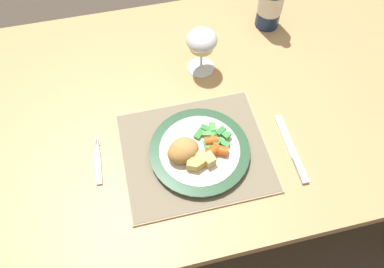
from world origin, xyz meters
TOP-DOWN VIEW (x-y plane):
  - ground_plane at (0.00, 0.00)m, footprint 6.00×6.00m
  - dining_table at (0.00, 0.00)m, footprint 1.59×0.81m
  - placemat at (-0.05, -0.15)m, footprint 0.35×0.30m
  - dinner_plate at (-0.04, -0.16)m, footprint 0.24×0.24m
  - breaded_croquettes at (-0.09, -0.16)m, footprint 0.08×0.07m
  - green_beans_pile at (-0.00, -0.13)m, footprint 0.09×0.08m
  - glazed_carrots at (-0.01, -0.17)m, footprint 0.06×0.06m
  - fork at (-0.28, -0.13)m, footprint 0.02×0.13m
  - table_knife at (0.18, -0.21)m, footprint 0.02×0.20m
  - wine_glass at (0.03, 0.11)m, footprint 0.08×0.08m
  - roast_potatoes at (-0.05, -0.20)m, footprint 0.07×0.04m

SIDE VIEW (x-z plane):
  - ground_plane at x=0.00m, z-range 0.00..0.00m
  - dining_table at x=0.00m, z-range 0.29..1.03m
  - fork at x=-0.28m, z-range 0.74..0.75m
  - table_knife at x=0.18m, z-range 0.74..0.75m
  - placemat at x=-0.05m, z-range 0.74..0.75m
  - dinner_plate at x=-0.04m, z-range 0.75..0.77m
  - green_beans_pile at x=0.00m, z-range 0.76..0.78m
  - glazed_carrots at x=-0.01m, z-range 0.77..0.79m
  - roast_potatoes at x=-0.05m, z-range 0.77..0.79m
  - breaded_croquettes at x=-0.09m, z-range 0.77..0.81m
  - wine_glass at x=0.03m, z-range 0.77..0.91m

